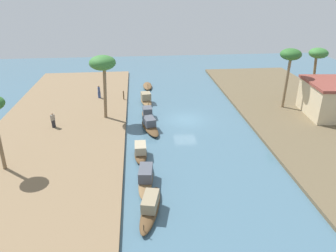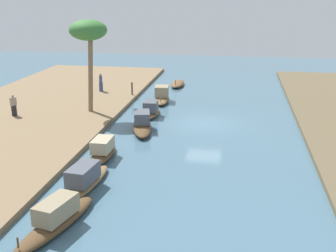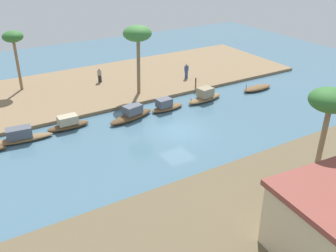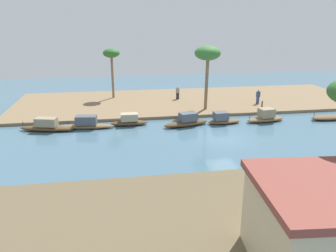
# 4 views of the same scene
# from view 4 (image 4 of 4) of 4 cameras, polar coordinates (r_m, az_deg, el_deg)

# --- Properties ---
(river_water) EXTENTS (68.45, 68.45, 0.00)m
(river_water) POSITION_cam_4_polar(r_m,az_deg,el_deg) (28.99, 9.38, -2.20)
(river_water) COLOR #476B7F
(river_water) RESTS_ON ground
(riverbank_left) EXTENTS (41.63, 13.64, 0.30)m
(riverbank_left) POSITION_cam_4_polar(r_m,az_deg,el_deg) (41.33, 3.59, 4.33)
(riverbank_left) COLOR #846B4C
(riverbank_left) RESTS_ON ground
(riverbank_right) EXTENTS (41.63, 13.64, 0.30)m
(riverbank_right) POSITION_cam_4_polar(r_m,az_deg,el_deg) (18.08, 23.29, -16.24)
(riverbank_right) COLOR brown
(riverbank_right) RESTS_ON ground
(sampan_upstream_small) EXTENTS (4.21, 1.71, 1.36)m
(sampan_upstream_small) POSITION_cam_4_polar(r_m,az_deg,el_deg) (34.66, 16.43, 1.51)
(sampan_upstream_small) COLOR brown
(sampan_upstream_small) RESTS_ON river_water
(sampan_foreground) EXTENTS (3.42, 1.35, 1.20)m
(sampan_foreground) POSITION_cam_4_polar(r_m,az_deg,el_deg) (33.04, 9.37, 1.14)
(sampan_foreground) COLOR brown
(sampan_foreground) RESTS_ON river_water
(sampan_open_hull) EXTENTS (3.63, 1.27, 0.94)m
(sampan_open_hull) POSITION_cam_4_polar(r_m,az_deg,el_deg) (37.65, 25.76, 1.31)
(sampan_open_hull) COLOR brown
(sampan_open_hull) RESTS_ON river_water
(sampan_with_tall_canopy) EXTENTS (5.13, 2.17, 1.25)m
(sampan_with_tall_canopy) POSITION_cam_4_polar(r_m,az_deg,el_deg) (32.45, -20.15, -0.03)
(sampan_with_tall_canopy) COLOR brown
(sampan_with_tall_canopy) RESTS_ON river_water
(sampan_near_left_bank) EXTENTS (4.74, 2.26, 1.29)m
(sampan_near_left_bank) POSITION_cam_4_polar(r_m,az_deg,el_deg) (31.98, 3.22, 0.81)
(sampan_near_left_bank) COLOR brown
(sampan_near_left_bank) RESTS_ON river_water
(sampan_midstream) EXTENTS (3.60, 1.09, 1.19)m
(sampan_midstream) POSITION_cam_4_polar(r_m,az_deg,el_deg) (32.31, -6.66, 0.91)
(sampan_midstream) COLOR brown
(sampan_midstream) RESTS_ON river_water
(sampan_with_red_awning) EXTENTS (5.12, 1.60, 1.23)m
(sampan_with_red_awning) POSITION_cam_4_polar(r_m,az_deg,el_deg) (32.10, -13.80, 0.39)
(sampan_with_red_awning) COLOR brown
(sampan_with_red_awning) RESTS_ON river_water
(person_on_near_bank) EXTENTS (0.51, 0.51, 1.59)m
(person_on_near_bank) POSITION_cam_4_polar(r_m,az_deg,el_deg) (41.42, 1.67, 5.56)
(person_on_near_bank) COLOR #232328
(person_on_near_bank) RESTS_ON riverbank_left
(person_by_mooring) EXTENTS (0.48, 0.43, 1.65)m
(person_by_mooring) POSITION_cam_4_polar(r_m,az_deg,el_deg) (40.51, 15.19, 4.75)
(person_by_mooring) COLOR #33477A
(person_by_mooring) RESTS_ON riverbank_left
(mooring_post) EXTENTS (0.14, 0.14, 1.11)m
(mooring_post) POSITION_cam_4_polar(r_m,az_deg,el_deg) (37.38, 15.83, 3.33)
(mooring_post) COLOR #4C3823
(mooring_post) RESTS_ON riverbank_left
(palm_tree_left_near) EXTENTS (2.77, 2.77, 6.88)m
(palm_tree_left_near) POSITION_cam_4_polar(r_m,az_deg,el_deg) (36.00, 6.81, 12.05)
(palm_tree_left_near) COLOR #7F6647
(palm_tree_left_near) RESTS_ON riverbank_left
(palm_tree_left_far) EXTENTS (2.04, 2.04, 6.12)m
(palm_tree_left_far) POSITION_cam_4_polar(r_m,az_deg,el_deg) (42.00, -9.70, 11.89)
(palm_tree_left_far) COLOR #7F6647
(palm_tree_left_far) RESTS_ON riverbank_left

